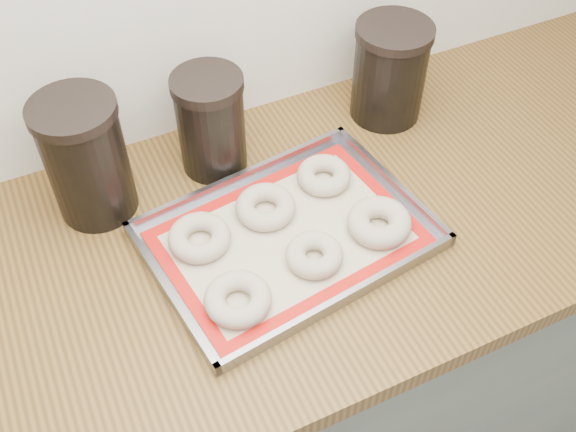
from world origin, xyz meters
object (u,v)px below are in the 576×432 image
canister_left (86,159)px  baking_tray (288,237)px  bagel_front_mid (314,255)px  bagel_back_left (200,237)px  canister_right (390,71)px  bagel_back_right (324,175)px  bagel_back_mid (266,207)px  canister_mid (211,123)px  bagel_front_right (379,222)px  bagel_front_left (238,299)px

canister_left → baking_tray: bearing=-38.4°
bagel_front_mid → baking_tray: bearing=105.0°
bagel_front_mid → canister_left: bearing=135.9°
bagel_front_mid → bagel_back_left: 0.20m
canister_right → bagel_front_mid: bearing=-136.8°
bagel_back_right → bagel_front_mid: bearing=-122.1°
bagel_back_left → bagel_back_right: 0.26m
bagel_back_left → canister_right: canister_right is taller
bagel_front_mid → canister_right: size_ratio=0.48×
bagel_back_left → bagel_back_mid: size_ratio=1.01×
bagel_back_left → canister_mid: (0.10, 0.18, 0.08)m
bagel_back_left → bagel_front_mid: bearing=-36.2°
canister_left → canister_mid: size_ratio=1.16×
baking_tray → canister_right: size_ratio=2.50×
baking_tray → bagel_front_right: (0.15, -0.05, 0.02)m
bagel_back_right → bagel_front_right: bearing=-77.5°
bagel_back_left → canister_left: size_ratio=0.47×
bagel_back_mid → canister_right: bearing=25.0°
bagel_front_left → bagel_back_mid: (0.12, 0.16, 0.00)m
bagel_front_mid → bagel_back_mid: bearing=102.5°
bagel_back_left → bagel_back_right: bearing=9.4°
bagel_front_left → canister_right: bearing=34.9°
baking_tray → bagel_front_mid: bagel_front_mid is taller
bagel_back_right → bagel_front_left: bearing=-142.9°
bagel_front_mid → bagel_back_left: size_ratio=0.90×
bagel_back_right → canister_mid: bearing=139.8°
bagel_front_mid → canister_right: (0.31, 0.29, 0.08)m
baking_tray → bagel_front_left: 0.16m
bagel_front_mid → bagel_back_mid: size_ratio=0.91×
bagel_front_right → bagel_back_right: bearing=102.5°
bagel_front_right → canister_left: (-0.42, 0.27, 0.09)m
canister_left → canister_mid: 0.23m
bagel_back_left → canister_right: 0.50m
bagel_front_mid → bagel_back_mid: (-0.03, 0.13, 0.00)m
bagel_front_right → canister_mid: 0.35m
bagel_front_mid → bagel_front_right: bagel_front_right is taller
baking_tray → bagel_back_right: (0.12, 0.09, 0.01)m
canister_left → canister_right: canister_left is taller
baking_tray → bagel_front_left: bagel_front_left is taller
baking_tray → canister_right: bearing=34.6°
bagel_front_left → bagel_front_mid: bearing=10.8°
bagel_back_left → bagel_back_mid: same height
bagel_back_left → bagel_front_left: bearing=-85.7°
baking_tray → canister_mid: (-0.04, 0.23, 0.09)m
bagel_front_right → canister_right: 0.33m
bagel_front_right → canister_left: size_ratio=0.49×
bagel_front_right → canister_mid: size_ratio=0.56×
bagel_front_right → bagel_back_left: bagel_front_right is taller
bagel_front_mid → bagel_back_mid: 0.13m
bagel_front_mid → canister_mid: 0.31m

